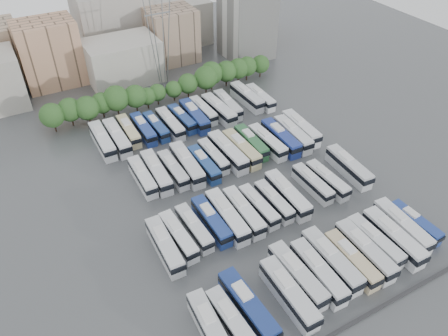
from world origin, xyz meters
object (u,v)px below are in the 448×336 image
bus_r1_s10 (312,183)px  bus_r3_s6 (182,119)px  bus_r2_s6 (213,156)px  bus_r0_s11 (393,237)px  bus_r0_s12 (402,226)px  bus_r3_s2 (129,131)px  bus_r3_s3 (143,129)px  bus_r1_s6 (259,206)px  bus_r1_s2 (194,228)px  bus_r3_s1 (117,137)px  bus_r0_s2 (248,306)px  bus_r0_s7 (331,260)px  bus_r2_s7 (228,152)px  bus_r3_s8 (203,110)px  bus_r3_s9 (219,110)px  bus_r0_s10 (375,241)px  bus_r3_s7 (194,116)px  bus_r0_s9 (365,251)px  bus_r3_s5 (170,124)px  apartment_tower (247,15)px  bus_r2_s2 (156,172)px  bus_r1_s0 (165,246)px  bus_r1_s7 (274,201)px  bus_r2_s3 (173,170)px  bus_r3_s0 (102,140)px  bus_r3_s10 (228,105)px  bus_r3_s13 (260,97)px  electricity_pylon (158,23)px  bus_r0_s6 (318,272)px  bus_r1_s5 (244,212)px  bus_r0_s13 (415,223)px  bus_r1_s1 (178,236)px  bus_r0_s1 (232,323)px  bus_r1_s8 (287,195)px  bus_r2_s8 (241,149)px  bus_r1_s3 (211,221)px  bus_r3_s4 (156,126)px  bus_r0_s5 (297,275)px  bus_r2_s1 (142,177)px  bus_r0_s8 (351,260)px  bus_r0_s4 (289,294)px  bus_r2_s13 (301,128)px  bus_r1_s11 (327,180)px  bus_r1_s13 (349,166)px

bus_r1_s10 → bus_r3_s6: size_ratio=0.97×
bus_r2_s6 → bus_r0_s11: bearing=-66.1°
bus_r0_s12 → bus_r3_s2: size_ratio=1.10×
bus_r3_s3 → bus_r1_s6: bearing=-74.7°
bus_r1_s2 → bus_r3_s1: bearing=93.6°
bus_r0_s2 → bus_r0_s7: 16.78m
bus_r1_s10 → bus_r2_s7: size_ratio=0.82×
bus_r3_s8 → bus_r3_s9: size_ratio=0.86×
bus_r0_s10 → bus_r3_s7: bearing=99.7°
bus_r0_s9 → bus_r3_s5: (-13.19, 53.23, -0.14)m
apartment_tower → bus_r2_s2: size_ratio=2.00×
bus_r1_s0 → bus_r1_s7: 23.12m
bus_r2_s3 → bus_r3_s0: (-10.08, 17.43, 0.25)m
bus_r0_s9 → bus_r0_s10: size_ratio=1.09×
bus_r3_s10 → bus_r3_s13: (9.63, -0.59, -0.11)m
electricity_pylon → bus_r3_s3: 29.37m
bus_r0_s6 → electricity_pylon: bearing=89.1°
bus_r1_s5 → bus_r3_s3: bus_r1_s5 is taller
bus_r0_s9 → bus_r3_s6: 54.95m
bus_r0_s12 → bus_r0_s13: (3.03, -0.34, -0.31)m
bus_r1_s1 → bus_r3_s7: size_ratio=0.88×
bus_r0_s1 → bus_r3_s0: 54.89m
bus_r0_s6 → bus_r0_s7: (3.39, 0.79, 0.09)m
bus_r1_s8 → bus_r2_s8: bearing=91.8°
bus_r1_s3 → bus_r3_s8: bearing=65.2°
bus_r3_s3 → bus_r3_s4: size_ratio=1.07×
bus_r0_s12 → bus_r3_s13: bus_r0_s12 is taller
bus_r3_s1 → bus_r0_s9: bearing=-63.9°
bus_r0_s1 → bus_r0_s5: 13.55m
bus_r0_s5 → bus_r2_s1: 38.31m
bus_r0_s6 → bus_r2_s3: size_ratio=1.12×
bus_r0_s12 → bus_r3_s2: (-33.13, 54.12, -0.17)m
bus_r2_s2 → apartment_tower: bearing=44.4°
bus_r0_s8 → bus_r0_s11: size_ratio=0.90×
bus_r1_s0 → bus_r3_s3: bearing=76.3°
bus_r3_s4 → bus_r3_s8: bearing=2.9°
bus_r0_s1 → bus_r3_s4: (9.93, 54.84, -0.13)m
bus_r0_s5 → bus_r0_s9: (13.20, -1.34, 0.01)m
electricity_pylon → bus_r3_s7: bearing=-91.0°
bus_r0_s4 → bus_r3_s0: bus_r0_s4 is taller
bus_r1_s5 → bus_r2_s13: (26.64, 17.93, 0.11)m
bus_r0_s4 → bus_r1_s6: (6.59, 19.15, -0.31)m
bus_r0_s11 → bus_r3_s2: (-29.66, 55.37, -0.25)m
bus_r1_s6 → bus_r1_s8: bearing=-3.0°
bus_r1_s11 → bus_r2_s3: size_ratio=0.99×
bus_r3_s13 → bus_r3_s5: bearing=-178.5°
bus_r1_s13 → bus_r0_s9: bearing=-121.9°
bus_r0_s2 → bus_r3_s13: (36.28, 53.49, -0.27)m
bus_r0_s13 → bus_r3_s3: bearing=119.8°
bus_r0_s6 → bus_r2_s1: 40.56m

